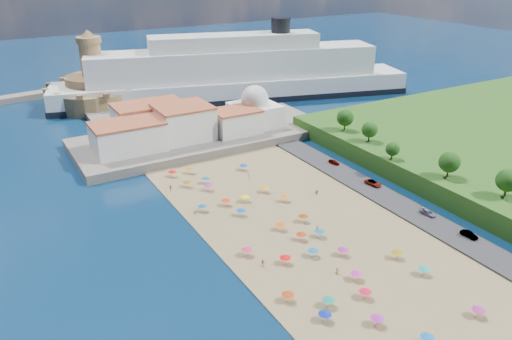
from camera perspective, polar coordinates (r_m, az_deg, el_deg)
ground at (r=117.94m, az=4.44°, el=-8.21°), size 700.00×700.00×0.00m
terrace at (r=179.61m, az=-6.03°, el=3.83°), size 90.00×36.00×3.00m
jetty at (r=204.61m, az=-15.77°, el=5.47°), size 18.00×70.00×2.40m
waterfront_buildings at (r=173.57m, az=-10.14°, el=5.10°), size 57.00×29.00×11.00m
domed_building at (r=184.12m, az=-0.15°, el=6.92°), size 16.00×16.00×15.00m
fortress at (r=231.33m, az=-17.92°, el=8.69°), size 40.00×40.00×32.40m
cruise_ship at (r=230.13m, az=-2.43°, el=10.71°), size 161.81×66.70×35.28m
beach_parasols at (r=107.98m, az=7.73°, el=-10.34°), size 31.72×117.57×2.20m
beachgoers at (r=116.38m, az=3.56°, el=-8.01°), size 37.70×97.94×1.89m
parked_cars at (r=136.94m, az=17.72°, el=-3.89°), size 3.02×71.99×1.40m
hillside_trees at (r=139.82m, az=23.08°, el=-0.13°), size 13.33×107.11×7.47m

